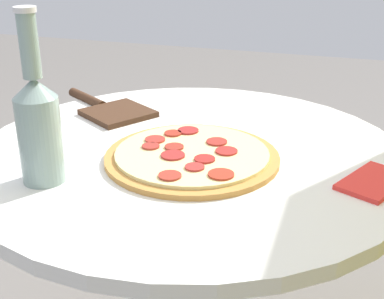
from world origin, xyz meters
TOP-DOWN VIEW (x-y plane):
  - table at (0.00, 0.00)m, footprint 0.81×0.81m
  - pizza at (0.04, 0.02)m, footprint 0.31×0.31m
  - beer_bottle at (0.19, -0.19)m, footprint 0.07×0.07m
  - pizza_paddle at (-0.15, -0.24)m, footprint 0.21×0.27m
  - napkin at (0.04, 0.33)m, footprint 0.15×0.13m

SIDE VIEW (x-z plane):
  - table at x=0.00m, z-range 0.19..0.91m
  - napkin at x=0.04m, z-range 0.72..0.73m
  - pizza_paddle at x=-0.15m, z-range 0.71..0.74m
  - pizza at x=0.04m, z-range 0.72..0.74m
  - beer_bottle at x=0.19m, z-range 0.68..0.96m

